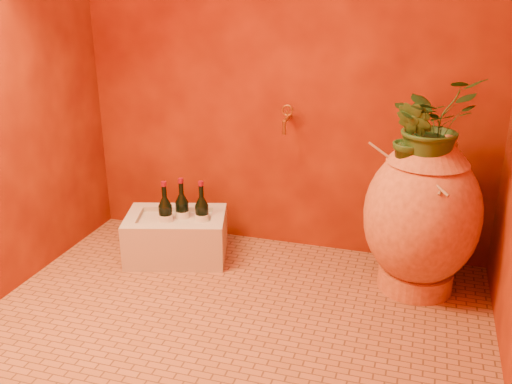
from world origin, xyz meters
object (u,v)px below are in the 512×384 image
(stone_basin, at_px, (177,237))
(wall_tap, at_px, (287,118))
(amphora, at_px, (422,215))
(wine_bottle_c, at_px, (166,217))
(wine_bottle_a, at_px, (182,213))
(wine_bottle_b, at_px, (202,216))

(stone_basin, height_order, wall_tap, wall_tap)
(amphora, height_order, wine_bottle_c, amphora)
(wine_bottle_c, bearing_deg, wine_bottle_a, 48.56)
(wine_bottle_c, bearing_deg, amphora, 3.11)
(wall_tap, bearing_deg, amphora, -18.29)
(wine_bottle_c, bearing_deg, stone_basin, 34.30)
(amphora, xyz_separation_m, stone_basin, (-1.40, -0.05, -0.30))
(wine_bottle_a, xyz_separation_m, wine_bottle_b, (0.13, -0.01, -0.00))
(amphora, distance_m, wine_bottle_c, 1.46)
(wine_bottle_b, xyz_separation_m, wall_tap, (0.44, 0.27, 0.57))
(stone_basin, height_order, wine_bottle_c, wine_bottle_c)
(wine_bottle_b, height_order, wall_tap, wall_tap)
(stone_basin, distance_m, wine_bottle_a, 0.15)
(amphora, relative_size, wall_tap, 5.37)
(amphora, relative_size, wine_bottle_b, 2.55)
(stone_basin, xyz_separation_m, wine_bottle_b, (0.16, 0.04, 0.14))
(wine_bottle_c, height_order, wall_tap, wall_tap)
(amphora, height_order, wine_bottle_b, amphora)
(wine_bottle_a, bearing_deg, wall_tap, 24.92)
(wine_bottle_a, distance_m, wine_bottle_b, 0.13)
(wine_bottle_b, distance_m, wine_bottle_c, 0.22)
(stone_basin, relative_size, wine_bottle_a, 1.97)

